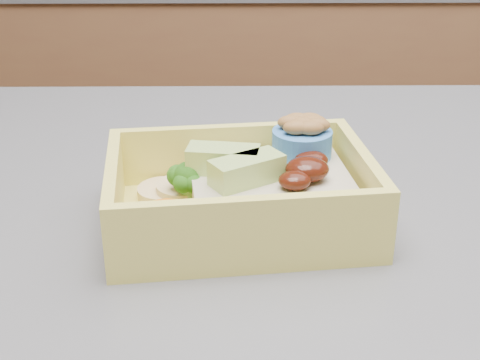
{
  "coord_description": "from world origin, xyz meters",
  "views": [
    {
      "loc": [
        0.11,
        -0.37,
        1.14
      ],
      "look_at": [
        0.12,
        0.02,
        0.95
      ],
      "focal_mm": 50.0,
      "sensor_mm": 36.0,
      "label": 1
    }
  ],
  "objects": [
    {
      "name": "bento_box",
      "position": [
        0.12,
        0.02,
        0.94
      ],
      "size": [
        0.18,
        0.14,
        0.06
      ],
      "rotation": [
        0.0,
        0.0,
        0.12
      ],
      "color": "#EADD61",
      "rests_on": "island"
    }
  ]
}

